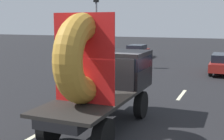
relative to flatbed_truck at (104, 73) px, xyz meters
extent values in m
plane|color=black|center=(0.37, -0.20, -1.84)|extent=(120.00, 120.00, 0.00)
cylinder|color=black|center=(-0.85, 1.42, -1.34)|extent=(0.28, 0.99, 0.99)
cylinder|color=black|center=(0.85, 1.42, -1.34)|extent=(0.28, 0.99, 0.99)
cylinder|color=black|center=(-0.85, -1.96, -1.34)|extent=(0.28, 0.99, 0.99)
cylinder|color=black|center=(0.85, -1.96, -1.34)|extent=(0.28, 0.99, 0.99)
cube|color=black|center=(0.00, -0.33, -0.87)|extent=(1.30, 5.37, 0.25)
cube|color=black|center=(0.00, 1.42, -0.07)|extent=(2.00, 1.88, 1.35)
cube|color=black|center=(0.00, 1.37, 0.23)|extent=(2.02, 1.78, 0.44)
cube|color=black|center=(0.00, -1.27, -0.69)|extent=(2.00, 3.49, 0.10)
cube|color=black|center=(0.00, 0.43, -0.09)|extent=(1.80, 0.08, 1.10)
torus|color=#B7842D|center=(0.00, -1.42, 0.64)|extent=(0.79, 2.57, 2.57)
cube|color=red|center=(0.00, -1.42, 0.64)|extent=(1.90, 0.03, 2.57)
cylinder|color=black|center=(2.54, 14.04, -1.52)|extent=(0.22, 0.64, 0.64)
cylinder|color=black|center=(2.54, 11.35, -1.52)|extent=(0.22, 0.64, 0.64)
cylinder|color=gray|center=(-6.00, 11.98, 0.66)|extent=(0.16, 0.16, 5.00)
cube|color=beige|center=(-1.66, 5.86, -1.83)|extent=(0.16, 2.00, 0.01)
cube|color=beige|center=(1.66, 5.52, -1.83)|extent=(0.16, 2.19, 0.01)
cylinder|color=black|center=(-4.49, 18.35, -1.54)|extent=(0.20, 0.59, 0.59)
cylinder|color=black|center=(-5.92, 18.35, -1.54)|extent=(0.20, 0.59, 0.59)
cylinder|color=black|center=(-4.49, 20.82, -1.54)|extent=(0.20, 0.59, 0.59)
cylinder|color=black|center=(-5.92, 20.82, -1.54)|extent=(0.20, 0.59, 0.59)
cube|color=maroon|center=(-5.20, 19.58, -1.29)|extent=(1.65, 3.86, 0.51)
cube|color=black|center=(-5.20, 19.68, -0.81)|extent=(1.49, 2.16, 0.46)
camera|label=1|loc=(3.96, -8.85, 1.66)|focal=47.89mm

